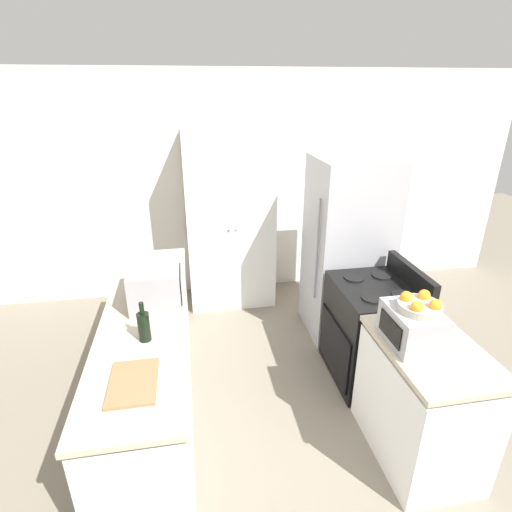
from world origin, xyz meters
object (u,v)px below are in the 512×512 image
fruit_bowl (420,305)px  pantry_cabinet (230,221)px  stove (371,331)px  toaster_oven (412,327)px  microwave (156,284)px  wine_bottle (144,326)px  refrigerator (347,249)px

fruit_bowl → pantry_cabinet: bearing=110.9°
stove → toaster_oven: (-0.15, -0.76, 0.56)m
stove → microwave: size_ratio=2.21×
wine_bottle → toaster_oven: 1.71m
stove → refrigerator: refrigerator is taller
toaster_oven → pantry_cabinet: bearing=110.6°
toaster_oven → fruit_bowl: 0.16m
stove → toaster_oven: size_ratio=2.77×
stove → microwave: 1.87m
refrigerator → microwave: (-1.81, -0.71, 0.13)m
pantry_cabinet → toaster_oven: pantry_cabinet is taller
pantry_cabinet → refrigerator: bearing=-37.6°
pantry_cabinet → microwave: (-0.73, -1.54, 0.04)m
pantry_cabinet → wine_bottle: pantry_cabinet is taller
wine_bottle → pantry_cabinet: bearing=68.9°
refrigerator → wine_bottle: 2.23m
wine_bottle → fruit_bowl: size_ratio=1.04×
refrigerator → stove: bearing=-93.3°
stove → fruit_bowl: fruit_bowl is taller
stove → pantry_cabinet: bearing=122.9°
stove → refrigerator: size_ratio=0.58×
refrigerator → wine_bottle: size_ratio=6.56×
stove → wine_bottle: 1.95m
stove → microwave: (-1.77, 0.07, 0.59)m
refrigerator → fruit_bowl: size_ratio=6.80×
refrigerator → microwave: refrigerator is taller
microwave → wine_bottle: (-0.05, -0.50, -0.05)m
pantry_cabinet → refrigerator: pantry_cabinet is taller
fruit_bowl → wine_bottle: bearing=168.7°
refrigerator → fruit_bowl: bearing=-96.3°
fruit_bowl → toaster_oven: bearing=148.8°
microwave → toaster_oven: (1.63, -0.83, -0.03)m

